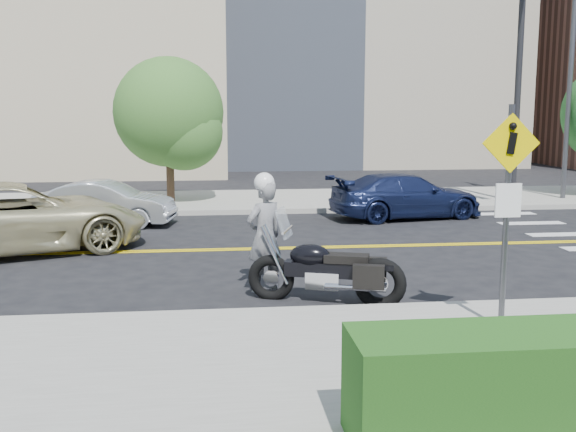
# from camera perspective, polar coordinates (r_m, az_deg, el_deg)

# --- Properties ---
(ground_plane) EXTENTS (120.00, 120.00, 0.00)m
(ground_plane) POSITION_cam_1_polar(r_m,az_deg,el_deg) (15.05, -7.57, -2.89)
(ground_plane) COLOR black
(ground_plane) RESTS_ON ground
(sidewalk_near) EXTENTS (60.00, 5.00, 0.15)m
(sidewalk_near) POSITION_cam_1_polar(r_m,az_deg,el_deg) (7.83, -8.66, -13.68)
(sidewalk_near) COLOR #9E9B91
(sidewalk_near) RESTS_ON ground_plane
(sidewalk_far) EXTENTS (60.00, 5.00, 0.15)m
(sidewalk_far) POSITION_cam_1_polar(r_m,az_deg,el_deg) (22.43, -7.22, 1.23)
(sidewalk_far) COLOR #9E9B91
(sidewalk_far) RESTS_ON ground_plane
(lamp_post) EXTENTS (0.16, 0.16, 8.00)m
(lamp_post) POSITION_cam_1_polar(r_m,az_deg,el_deg) (24.24, 22.79, 10.84)
(lamp_post) COLOR #4C4C51
(lamp_post) RESTS_ON sidewalk_far
(traffic_light) EXTENTS (0.28, 4.50, 7.00)m
(traffic_light) POSITION_cam_1_polar(r_m,az_deg,el_deg) (22.09, 20.05, 12.60)
(traffic_light) COLOR black
(traffic_light) RESTS_ON sidewalk_far
(pedestrian_sign) EXTENTS (0.78, 0.08, 3.00)m
(pedestrian_sign) POSITION_cam_1_polar(r_m,az_deg,el_deg) (9.32, 18.11, 1.65)
(pedestrian_sign) COLOR #4C4C51
(pedestrian_sign) RESTS_ON sidewalk_near
(motorcyclist) EXTENTS (0.84, 0.76, 2.04)m
(motorcyclist) POSITION_cam_1_polar(r_m,az_deg,el_deg) (11.39, -2.00, -1.43)
(motorcyclist) COLOR silver
(motorcyclist) RESTS_ON ground
(motorcycle) EXTENTS (2.59, 1.48, 1.51)m
(motorcycle) POSITION_cam_1_polar(r_m,az_deg,el_deg) (10.83, 3.29, -3.41)
(motorcycle) COLOR black
(motorcycle) RESTS_ON ground
(suv) EXTENTS (6.12, 4.52, 1.55)m
(suv) POSITION_cam_1_polar(r_m,az_deg,el_deg) (15.71, -22.12, -0.12)
(suv) COLOR beige
(suv) RESTS_ON ground
(parked_car_silver) EXTENTS (3.79, 1.85, 1.20)m
(parked_car_silver) POSITION_cam_1_polar(r_m,az_deg,el_deg) (18.67, -15.15, 1.04)
(parked_car_silver) COLOR #B5B9BE
(parked_car_silver) RESTS_ON ground
(parked_car_blue) EXTENTS (4.67, 2.58, 1.28)m
(parked_car_blue) POSITION_cam_1_polar(r_m,az_deg,el_deg) (19.54, 9.96, 1.69)
(parked_car_blue) COLOR #182148
(parked_car_blue) RESTS_ON ground
(tree_far_a) EXTENTS (3.46, 3.46, 4.74)m
(tree_far_a) POSITION_cam_1_polar(r_m,az_deg,el_deg) (21.82, -10.08, 8.64)
(tree_far_a) COLOR #382619
(tree_far_a) RESTS_ON ground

